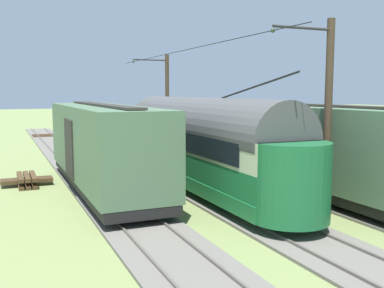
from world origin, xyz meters
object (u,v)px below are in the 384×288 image
Objects in this scene: boxcar_adjacent at (102,145)px; catenary_pole_mid_near at (326,115)px; catenary_pole_foreground at (166,104)px; switch_stand at (251,140)px; vintage_streetcar at (201,142)px; spare_tie_stack at (27,180)px; boxcar_far_siding at (313,146)px; track_end_bumper at (236,145)px.

catenary_pole_mid_near reaches higher than boxcar_adjacent.
catenary_pole_foreground is 8.26m from switch_stand.
boxcar_adjacent is at bearing -20.01° from vintage_streetcar.
switch_stand is 0.51× the size of spare_tie_stack.
switch_stand is (-9.96, -12.15, -1.55)m from vintage_streetcar.
spare_tie_stack is at bearing -30.91° from boxcar_far_siding.
catenary_pole_mid_near is at bearing 132.18° from boxcar_adjacent.
catenary_pole_mid_near is 2.97× the size of spare_tie_stack.
vintage_streetcar is at bearing -67.67° from catenary_pole_mid_near.
boxcar_adjacent is at bearing 138.80° from spare_tie_stack.
boxcar_adjacent is 11.65m from catenary_pole_foreground.
track_end_bumper is at bearing -171.77° from catenary_pole_foreground.
vintage_streetcar is 2.30× the size of catenary_pole_foreground.
vintage_streetcar is 1.28× the size of boxcar_adjacent.
catenary_pole_mid_near reaches higher than switch_stand.
catenary_pole_foreground is (-2.35, -11.02, 1.46)m from vintage_streetcar.
vintage_streetcar is 1.18× the size of boxcar_far_siding.
boxcar_far_siding is 5.79× the size of spare_tie_stack.
catenary_pole_mid_near reaches higher than spare_tie_stack.
spare_tie_stack is (17.34, 7.86, -0.43)m from switch_stand.
vintage_streetcar is 8.77m from spare_tie_stack.
switch_stand is at bearing -111.13° from boxcar_far_siding.
switch_stand is (-7.61, -17.89, -3.02)m from catenary_pole_mid_near.
spare_tie_stack is (7.38, -4.29, -1.99)m from vintage_streetcar.
catenary_pole_mid_near is (-6.59, 7.28, 1.55)m from boxcar_adjacent.
catenary_pole_foreground and catenary_pole_mid_near have the same top height.
boxcar_far_siding is 11.26× the size of switch_stand.
vintage_streetcar is at bearing 77.94° from catenary_pole_foreground.
catenary_pole_mid_near is (-2.35, 5.73, 1.46)m from vintage_streetcar.
spare_tie_stack is at bearing -45.85° from catenary_pole_mid_near.
track_end_bumper is at bearing 9.53° from switch_stand.
catenary_pole_foreground is 2.97× the size of spare_tie_stack.
boxcar_far_siding is at bearing 149.09° from spare_tie_stack.
catenary_pole_foreground is (1.88, -13.68, 1.55)m from boxcar_far_siding.
catenary_pole_foreground reaches higher than switch_stand.
vintage_streetcar is at bearing 149.80° from spare_tie_stack.
catenary_pole_foreground is at bearing -82.17° from boxcar_far_siding.
catenary_pole_foreground is at bearing 8.23° from track_end_bumper.
vintage_streetcar is at bearing 54.57° from track_end_bumper.
catenary_pole_mid_near is 19.67m from switch_stand.
vintage_streetcar reaches higher than boxcar_adjacent.
vintage_streetcar is 9.10× the size of track_end_bumper.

